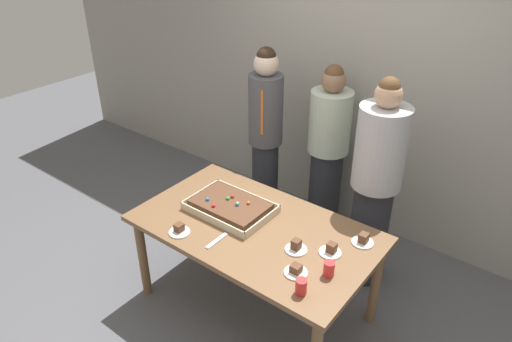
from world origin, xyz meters
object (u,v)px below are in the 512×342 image
(person_serving_front, at_px, (375,185))
(person_green_shirt_behind, at_px, (265,136))
(plated_slice_near_right, at_px, (331,250))
(plated_slice_far_left, at_px, (296,271))
(sheet_cake, at_px, (230,206))
(party_table, at_px, (255,236))
(cake_server_utensil, at_px, (217,241))
(drink_cup_nearest, at_px, (329,269))
(plated_slice_far_right, at_px, (296,247))
(drink_cup_middle, at_px, (301,287))
(plated_slice_center_front, at_px, (179,230))
(plated_slice_near_left, at_px, (363,240))
(person_striped_tie_right, at_px, (328,150))

(person_serving_front, xyz_separation_m, person_green_shirt_behind, (-1.16, 0.15, 0.02))
(plated_slice_near_right, distance_m, plated_slice_far_left, 0.31)
(sheet_cake, relative_size, person_serving_front, 0.35)
(party_table, relative_size, cake_server_utensil, 8.64)
(drink_cup_nearest, height_order, person_serving_front, person_serving_front)
(plated_slice_far_right, height_order, drink_cup_nearest, drink_cup_nearest)
(party_table, xyz_separation_m, drink_cup_middle, (0.61, -0.35, 0.14))
(plated_slice_far_right, height_order, cake_server_utensil, plated_slice_far_right)
(plated_slice_center_front, bearing_deg, plated_slice_far_left, 9.57)
(sheet_cake, height_order, drink_cup_nearest, sheet_cake)
(plated_slice_near_right, bearing_deg, sheet_cake, -177.99)
(sheet_cake, bearing_deg, plated_slice_far_left, -19.65)
(plated_slice_center_front, relative_size, drink_cup_nearest, 1.50)
(plated_slice_near_right, height_order, person_serving_front, person_serving_front)
(sheet_cake, distance_m, plated_slice_near_left, 0.99)
(sheet_cake, xyz_separation_m, plated_slice_near_left, (0.96, 0.25, -0.01))
(plated_slice_center_front, relative_size, cake_server_utensil, 0.75)
(cake_server_utensil, bearing_deg, plated_slice_far_left, 6.11)
(drink_cup_middle, bearing_deg, plated_slice_center_front, -178.77)
(plated_slice_far_right, bearing_deg, cake_server_utensil, -152.00)
(drink_cup_middle, bearing_deg, plated_slice_near_left, 83.32)
(cake_server_utensil, relative_size, person_serving_front, 0.11)
(party_table, bearing_deg, plated_slice_near_right, 7.37)
(plated_slice_near_left, xyz_separation_m, plated_slice_far_left, (-0.19, -0.53, -0.00))
(plated_slice_near_left, xyz_separation_m, drink_cup_nearest, (-0.02, -0.42, 0.03))
(plated_slice_near_right, xyz_separation_m, cake_server_utensil, (-0.68, -0.37, -0.02))
(plated_slice_near_left, relative_size, cake_server_utensil, 0.75)
(drink_cup_middle, relative_size, person_green_shirt_behind, 0.06)
(drink_cup_nearest, xyz_separation_m, drink_cup_middle, (-0.05, -0.23, 0.00))
(person_green_shirt_behind, relative_size, person_striped_tie_right, 1.07)
(drink_cup_nearest, bearing_deg, party_table, 169.82)
(party_table, xyz_separation_m, plated_slice_center_front, (-0.38, -0.38, 0.11))
(plated_slice_far_left, bearing_deg, drink_cup_middle, -46.77)
(plated_slice_far_right, bearing_deg, drink_cup_nearest, -15.43)
(plated_slice_near_right, bearing_deg, person_striped_tie_right, 121.03)
(plated_slice_far_right, bearing_deg, party_table, 174.09)
(person_green_shirt_behind, bearing_deg, plated_slice_center_front, -10.68)
(sheet_cake, distance_m, plated_slice_near_right, 0.84)
(plated_slice_center_front, xyz_separation_m, drink_cup_middle, (0.99, 0.02, 0.03))
(cake_server_utensil, bearing_deg, sheet_cake, 115.73)
(plated_slice_near_left, relative_size, plated_slice_far_left, 1.00)
(sheet_cake, relative_size, plated_slice_center_front, 4.11)
(party_table, xyz_separation_m, person_green_shirt_behind, (-0.65, 0.99, 0.24))
(party_table, bearing_deg, plated_slice_far_right, -5.91)
(plated_slice_near_right, distance_m, person_striped_tie_right, 1.37)
(plated_slice_far_right, distance_m, person_striped_tie_right, 1.38)
(drink_cup_middle, height_order, person_striped_tie_right, person_striped_tie_right)
(person_green_shirt_behind, bearing_deg, party_table, 11.32)
(plated_slice_center_front, distance_m, drink_cup_nearest, 1.08)
(plated_slice_near_right, height_order, drink_cup_nearest, drink_cup_nearest)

